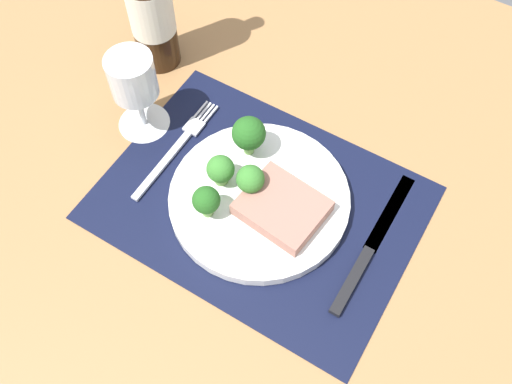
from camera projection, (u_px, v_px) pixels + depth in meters
The scene contains 12 objects.
ground_plane at pixel (259, 208), 78.83cm from camera, with size 140.00×110.00×3.00cm, color #996D42.
placemat at pixel (259, 202), 77.41cm from camera, with size 41.57×30.59×0.30cm, color black.
plate at pixel (259, 199), 76.60cm from camera, with size 24.10×24.10×1.60cm, color white.
steak at pixel (282, 208), 73.81cm from camera, with size 10.37×8.70×2.05cm, color #9E6B5B.
broccoli_front_edge at pixel (249, 134), 76.26cm from camera, with size 4.61×4.61×6.36cm.
broccoli_near_steak at pixel (221, 170), 74.85cm from camera, with size 3.73×3.73×4.70cm.
broccoli_near_fork at pixel (251, 178), 73.94cm from camera, with size 3.73×3.73×4.92cm.
broccoli_back_left at pixel (206, 201), 71.95cm from camera, with size 3.61×3.61×5.07cm.
fork at pixel (177, 148), 81.56cm from camera, with size 2.40×19.20×0.50cm.
knife at pixel (367, 253), 73.08cm from camera, with size 1.80×23.00×0.80cm.
wine_bottle at pixel (149, 0), 81.01cm from camera, with size 6.66×6.66×31.31cm.
wine_glass at pixel (133, 82), 76.74cm from camera, with size 7.49×7.49×13.19cm.
Camera 1 is at (19.56, -33.27, 67.27)cm, focal length 40.36 mm.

